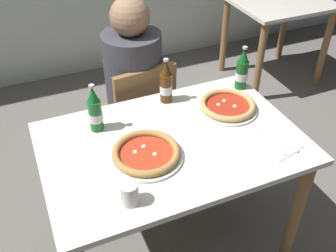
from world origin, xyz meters
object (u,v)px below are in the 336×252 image
(dining_table_main, at_px, (172,159))
(beer_bottle_left, at_px, (95,111))
(pizza_margherita_near, at_px, (227,106))
(diner_seated, at_px, (135,97))
(beer_bottle_right, at_px, (242,71))
(beer_bottle_center, at_px, (166,84))
(napkin_with_cutlery, at_px, (276,144))
(paper_cup, at_px, (129,193))
(dining_table_background, at_px, (277,18))
(pizza_marinara_far, at_px, (146,153))
(chair_behind_table, at_px, (139,114))

(dining_table_main, height_order, beer_bottle_left, beer_bottle_left)
(pizza_margherita_near, bearing_deg, diner_seated, 121.18)
(diner_seated, distance_m, pizza_margherita_near, 0.66)
(beer_bottle_right, bearing_deg, beer_bottle_left, -176.13)
(beer_bottle_center, distance_m, napkin_with_cutlery, 0.63)
(diner_seated, relative_size, paper_cup, 12.73)
(beer_bottle_center, relative_size, napkin_with_cutlery, 1.13)
(pizza_margherita_near, height_order, beer_bottle_center, beer_bottle_center)
(dining_table_background, relative_size, paper_cup, 8.42)
(diner_seated, distance_m, beer_bottle_right, 0.68)
(pizza_marinara_far, bearing_deg, beer_bottle_center, 55.96)
(beer_bottle_center, bearing_deg, dining_table_background, 34.66)
(dining_table_background, xyz_separation_m, beer_bottle_left, (-1.89, -1.13, 0.26))
(pizza_marinara_far, height_order, beer_bottle_left, beer_bottle_left)
(diner_seated, height_order, beer_bottle_left, diner_seated)
(pizza_margherita_near, relative_size, beer_bottle_right, 1.26)
(pizza_marinara_far, relative_size, napkin_with_cutlery, 1.50)
(dining_table_main, bearing_deg, diner_seated, 86.78)
(dining_table_background, relative_size, napkin_with_cutlery, 3.65)
(diner_seated, distance_m, paper_cup, 1.02)
(dining_table_main, distance_m, beer_bottle_left, 0.43)
(diner_seated, xyz_separation_m, pizza_marinara_far, (-0.19, -0.72, 0.19))
(pizza_marinara_far, relative_size, beer_bottle_right, 1.33)
(napkin_with_cutlery, relative_size, paper_cup, 2.31)
(dining_table_main, bearing_deg, beer_bottle_right, 27.53)
(dining_table_background, xyz_separation_m, beer_bottle_center, (-1.49, -1.03, 0.26))
(beer_bottle_center, height_order, napkin_with_cutlery, beer_bottle_center)
(dining_table_main, height_order, dining_table_background, same)
(beer_bottle_right, bearing_deg, diner_seated, 142.66)
(diner_seated, bearing_deg, dining_table_background, 23.86)
(beer_bottle_center, bearing_deg, diner_seated, 100.99)
(dining_table_background, xyz_separation_m, napkin_with_cutlery, (-1.17, -1.56, 0.16))
(beer_bottle_right, bearing_deg, pizza_margherita_near, -137.67)
(chair_behind_table, distance_m, beer_bottle_center, 0.48)
(paper_cup, bearing_deg, pizza_marinara_far, 55.64)
(dining_table_main, relative_size, chair_behind_table, 1.41)
(beer_bottle_center, height_order, paper_cup, beer_bottle_center)
(dining_table_main, height_order, pizza_margherita_near, pizza_margherita_near)
(chair_behind_table, distance_m, pizza_marinara_far, 0.75)
(dining_table_background, bearing_deg, beer_bottle_left, -149.23)
(diner_seated, distance_m, beer_bottle_center, 0.44)
(chair_behind_table, xyz_separation_m, beer_bottle_left, (-0.34, -0.39, 0.37))
(pizza_margherita_near, bearing_deg, chair_behind_table, 123.15)
(pizza_marinara_far, height_order, beer_bottle_center, beer_bottle_center)
(beer_bottle_left, bearing_deg, napkin_with_cutlery, -30.95)
(dining_table_main, height_order, beer_bottle_center, beer_bottle_center)
(chair_behind_table, relative_size, beer_bottle_left, 3.44)
(diner_seated, relative_size, beer_bottle_left, 4.89)
(beer_bottle_left, bearing_deg, paper_cup, -90.30)
(dining_table_main, xyz_separation_m, pizza_marinara_far, (-0.15, -0.06, 0.13))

